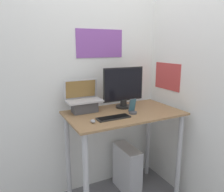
{
  "coord_description": "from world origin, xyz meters",
  "views": [
    {
      "loc": [
        -1.06,
        -1.49,
        1.63
      ],
      "look_at": [
        -0.13,
        0.33,
        1.16
      ],
      "focal_mm": 35.0,
      "sensor_mm": 36.0,
      "label": 1
    }
  ],
  "objects_px": {
    "keyboard": "(113,118)",
    "computer_tower": "(127,169)",
    "monitor": "(124,89)",
    "cell_phone": "(133,109)",
    "laptop": "(84,103)",
    "mouse": "(93,121)"
  },
  "relations": [
    {
      "from": "cell_phone",
      "to": "computer_tower",
      "type": "bearing_deg",
      "value": 72.25
    },
    {
      "from": "monitor",
      "to": "mouse",
      "type": "xyz_separation_m",
      "value": [
        -0.48,
        -0.3,
        -0.19
      ]
    },
    {
      "from": "keyboard",
      "to": "computer_tower",
      "type": "relative_size",
      "value": 0.59
    },
    {
      "from": "laptop",
      "to": "monitor",
      "type": "height_order",
      "value": "monitor"
    },
    {
      "from": "laptop",
      "to": "mouse",
      "type": "relative_size",
      "value": 5.51
    },
    {
      "from": "monitor",
      "to": "keyboard",
      "type": "xyz_separation_m",
      "value": [
        -0.27,
        -0.28,
        -0.2
      ]
    },
    {
      "from": "laptop",
      "to": "keyboard",
      "type": "relative_size",
      "value": 1.11
    },
    {
      "from": "monitor",
      "to": "computer_tower",
      "type": "relative_size",
      "value": 0.88
    },
    {
      "from": "monitor",
      "to": "mouse",
      "type": "distance_m",
      "value": 0.6
    },
    {
      "from": "monitor",
      "to": "cell_phone",
      "type": "relative_size",
      "value": 3.1
    },
    {
      "from": "laptop",
      "to": "computer_tower",
      "type": "bearing_deg",
      "value": -11.61
    },
    {
      "from": "mouse",
      "to": "keyboard",
      "type": "bearing_deg",
      "value": 5.97
    },
    {
      "from": "monitor",
      "to": "keyboard",
      "type": "height_order",
      "value": "monitor"
    },
    {
      "from": "keyboard",
      "to": "mouse",
      "type": "height_order",
      "value": "mouse"
    },
    {
      "from": "computer_tower",
      "to": "mouse",
      "type": "bearing_deg",
      "value": -153.68
    },
    {
      "from": "mouse",
      "to": "cell_phone",
      "type": "relative_size",
      "value": 0.42
    },
    {
      "from": "computer_tower",
      "to": "laptop",
      "type": "bearing_deg",
      "value": 168.39
    },
    {
      "from": "laptop",
      "to": "computer_tower",
      "type": "height_order",
      "value": "laptop"
    },
    {
      "from": "laptop",
      "to": "monitor",
      "type": "bearing_deg",
      "value": -5.52
    },
    {
      "from": "monitor",
      "to": "computer_tower",
      "type": "xyz_separation_m",
      "value": [
        0.03,
        -0.05,
        -0.93
      ]
    },
    {
      "from": "cell_phone",
      "to": "computer_tower",
      "type": "xyz_separation_m",
      "value": [
        0.06,
        0.18,
        -0.76
      ]
    },
    {
      "from": "cell_phone",
      "to": "mouse",
      "type": "bearing_deg",
      "value": -171.15
    }
  ]
}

